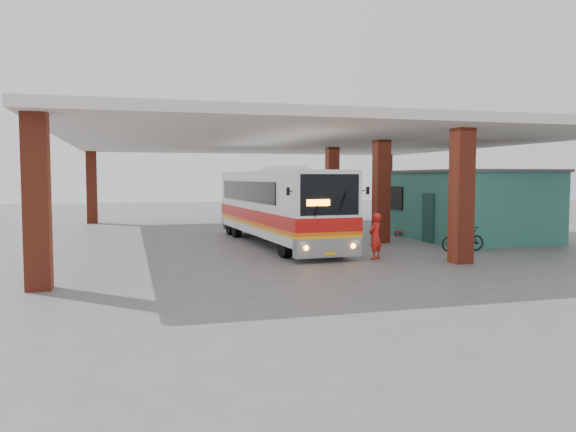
% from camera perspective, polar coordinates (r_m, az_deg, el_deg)
% --- Properties ---
extents(ground, '(90.00, 90.00, 0.00)m').
position_cam_1_polar(ground, '(20.43, 5.35, -3.89)').
color(ground, '#515154').
rests_on(ground, ground).
extents(brick_columns, '(20.10, 21.60, 4.35)m').
position_cam_1_polar(brick_columns, '(25.43, 4.32, 2.57)').
color(brick_columns, '#983521').
rests_on(brick_columns, ground).
extents(canopy_roof, '(21.00, 23.00, 0.30)m').
position_cam_1_polar(canopy_roof, '(26.60, 1.32, 7.65)').
color(canopy_roof, silver).
rests_on(canopy_roof, brick_columns).
extents(shop_building, '(5.20, 8.20, 3.11)m').
position_cam_1_polar(shop_building, '(27.27, 17.10, 1.22)').
color(shop_building, '#2C6F61').
rests_on(shop_building, ground).
extents(coach_bus, '(2.93, 11.22, 3.23)m').
position_cam_1_polar(coach_bus, '(23.24, -1.05, 1.06)').
color(coach_bus, white).
rests_on(coach_bus, ground).
extents(motorcycle, '(1.78, 0.63, 0.93)m').
position_cam_1_polar(motorcycle, '(22.06, 17.32, -2.25)').
color(motorcycle, black).
rests_on(motorcycle, ground).
extents(pedestrian, '(0.69, 0.64, 1.57)m').
position_cam_1_polar(pedestrian, '(19.21, 8.87, -2.05)').
color(pedestrian, red).
rests_on(pedestrian, ground).
extents(red_chair, '(0.52, 0.52, 0.78)m').
position_cam_1_polar(red_chair, '(27.02, 11.42, -1.27)').
color(red_chair, red).
rests_on(red_chair, ground).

